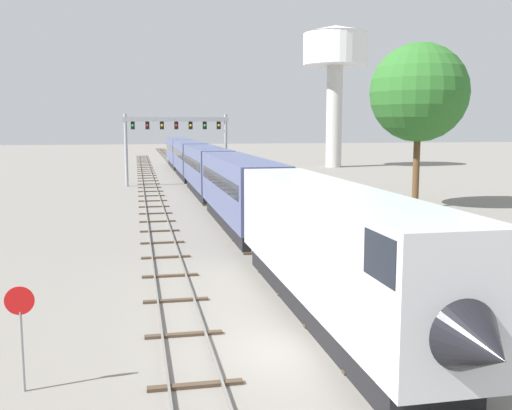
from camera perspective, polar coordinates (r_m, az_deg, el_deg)
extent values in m
plane|color=gray|center=(19.33, 4.26, -13.71)|extent=(400.00, 400.00, 0.00)
cube|color=slate|center=(77.87, -6.81, 2.54)|extent=(0.07, 200.00, 0.16)
cube|color=slate|center=(78.00, -5.75, 2.56)|extent=(0.07, 200.00, 0.16)
cube|color=#473828|center=(18.21, 12.32, -15.10)|extent=(2.60, 0.24, 0.10)
cube|color=#473828|center=(21.68, 8.00, -11.21)|extent=(2.60, 0.24, 0.10)
cube|color=#473828|center=(25.31, 4.97, -8.38)|extent=(2.60, 0.24, 0.10)
cube|color=#473828|center=(29.03, 2.73, -6.25)|extent=(2.60, 0.24, 0.10)
cube|color=#473828|center=(32.82, 1.02, -4.60)|extent=(2.60, 0.24, 0.10)
cube|color=#473828|center=(36.66, -0.32, -3.29)|extent=(2.60, 0.24, 0.10)
cube|color=#473828|center=(40.53, -1.41, -2.23)|extent=(2.60, 0.24, 0.10)
cube|color=#473828|center=(44.42, -2.31, -1.35)|extent=(2.60, 0.24, 0.10)
cube|color=#473828|center=(48.33, -3.06, -0.62)|extent=(2.60, 0.24, 0.10)
cube|color=#473828|center=(52.25, -3.70, 0.01)|extent=(2.60, 0.24, 0.10)
cube|color=#473828|center=(56.18, -4.25, 0.54)|extent=(2.60, 0.24, 0.10)
cube|color=#473828|center=(60.12, -4.73, 1.01)|extent=(2.60, 0.24, 0.10)
cube|color=#473828|center=(64.07, -5.15, 1.42)|extent=(2.60, 0.24, 0.10)
cube|color=#473828|center=(68.03, -5.52, 1.78)|extent=(2.60, 0.24, 0.10)
cube|color=#473828|center=(71.99, -5.85, 2.10)|extent=(2.60, 0.24, 0.10)
cube|color=#473828|center=(75.95, -6.14, 2.39)|extent=(2.60, 0.24, 0.10)
cube|color=#473828|center=(79.92, -6.41, 2.65)|extent=(2.60, 0.24, 0.10)
cube|color=#473828|center=(83.89, -6.65, 2.89)|extent=(2.60, 0.24, 0.10)
cube|color=#473828|center=(87.87, -6.87, 3.10)|extent=(2.60, 0.24, 0.10)
cube|color=#473828|center=(91.84, -7.07, 3.30)|extent=(2.60, 0.24, 0.10)
cube|color=#473828|center=(95.82, -7.26, 3.48)|extent=(2.60, 0.24, 0.10)
cube|color=#473828|center=(99.80, -7.43, 3.64)|extent=(2.60, 0.24, 0.10)
cube|color=#473828|center=(103.78, -7.58, 3.79)|extent=(2.60, 0.24, 0.10)
cube|color=#473828|center=(107.76, -7.73, 3.93)|extent=(2.60, 0.24, 0.10)
cube|color=#473828|center=(111.75, -7.86, 4.06)|extent=(2.60, 0.24, 0.10)
cube|color=#473828|center=(115.73, -7.99, 4.19)|extent=(2.60, 0.24, 0.10)
cube|color=#473828|center=(119.72, -8.10, 4.30)|extent=(2.60, 0.24, 0.10)
cube|color=#473828|center=(123.70, -8.21, 4.41)|extent=(2.60, 0.24, 0.10)
cube|color=#473828|center=(127.69, -8.32, 4.51)|extent=(2.60, 0.24, 0.10)
cube|color=#473828|center=(131.68, -8.41, 4.60)|extent=(2.60, 0.24, 0.10)
cube|color=#473828|center=(135.67, -8.50, 4.69)|extent=(2.60, 0.24, 0.10)
cube|color=#473828|center=(139.66, -8.59, 4.77)|extent=(2.60, 0.24, 0.10)
cube|color=#473828|center=(143.65, -8.67, 4.85)|extent=(2.60, 0.24, 0.10)
cube|color=#473828|center=(147.64, -8.75, 4.92)|extent=(2.60, 0.24, 0.10)
cube|color=#473828|center=(151.63, -8.82, 4.99)|extent=(2.60, 0.24, 0.10)
cube|color=#473828|center=(155.62, -8.89, 5.06)|extent=(2.60, 0.24, 0.10)
cube|color=#473828|center=(159.62, -8.95, 5.12)|extent=(2.60, 0.24, 0.10)
cube|color=#473828|center=(163.61, -9.02, 5.18)|extent=(2.60, 0.24, 0.10)
cube|color=#473828|center=(167.60, -9.08, 5.24)|extent=(2.60, 0.24, 0.10)
cube|color=#473828|center=(171.59, -9.13, 5.29)|extent=(2.60, 0.24, 0.10)
cube|color=#473828|center=(175.59, -9.19, 5.35)|extent=(2.60, 0.24, 0.10)
cube|color=slate|center=(57.74, -10.64, 0.66)|extent=(0.07, 160.00, 0.16)
cube|color=slate|center=(57.78, -9.21, 0.69)|extent=(0.07, 160.00, 0.16)
cube|color=#473828|center=(16.90, -5.82, -16.82)|extent=(2.60, 0.24, 0.10)
cube|color=#473828|center=(20.59, -6.94, -12.23)|extent=(2.60, 0.24, 0.10)
cube|color=#473828|center=(24.38, -7.69, -9.05)|extent=(2.60, 0.24, 0.10)
cube|color=#473828|center=(28.23, -8.23, -6.73)|extent=(2.60, 0.24, 0.10)
cube|color=#473828|center=(32.12, -8.64, -4.96)|extent=(2.60, 0.24, 0.10)
cube|color=#473828|center=(36.03, -8.96, -3.58)|extent=(2.60, 0.24, 0.10)
cube|color=#473828|center=(39.96, -9.21, -2.47)|extent=(2.60, 0.24, 0.10)
cube|color=#473828|center=(43.90, -9.42, -1.56)|extent=(2.60, 0.24, 0.10)
cube|color=#473828|center=(47.85, -9.59, -0.80)|extent=(2.60, 0.24, 0.10)
cube|color=#473828|center=(51.81, -9.74, -0.16)|extent=(2.60, 0.24, 0.10)
cube|color=#473828|center=(55.77, -9.87, 0.40)|extent=(2.60, 0.24, 0.10)
cube|color=#473828|center=(59.74, -9.98, 0.88)|extent=(2.60, 0.24, 0.10)
cube|color=#473828|center=(63.71, -10.07, 1.30)|extent=(2.60, 0.24, 0.10)
cube|color=#473828|center=(67.69, -10.16, 1.67)|extent=(2.60, 0.24, 0.10)
cube|color=#473828|center=(71.67, -10.23, 2.00)|extent=(2.60, 0.24, 0.10)
cube|color=#473828|center=(75.65, -10.30, 2.29)|extent=(2.60, 0.24, 0.10)
cube|color=#473828|center=(79.63, -10.36, 2.56)|extent=(2.60, 0.24, 0.10)
cube|color=#473828|center=(83.62, -10.41, 2.80)|extent=(2.60, 0.24, 0.10)
cube|color=#473828|center=(87.60, -10.46, 3.01)|extent=(2.60, 0.24, 0.10)
cube|color=#473828|center=(91.59, -10.51, 3.21)|extent=(2.60, 0.24, 0.10)
cube|color=#473828|center=(95.58, -10.55, 3.40)|extent=(2.60, 0.24, 0.10)
cube|color=#473828|center=(99.57, -10.59, 3.56)|extent=(2.60, 0.24, 0.10)
cube|color=#473828|center=(103.56, -10.63, 3.72)|extent=(2.60, 0.24, 0.10)
cube|color=#473828|center=(107.55, -10.66, 3.86)|extent=(2.60, 0.24, 0.10)
cube|color=#473828|center=(111.54, -10.69, 4.00)|extent=(2.60, 0.24, 0.10)
cube|color=#473828|center=(115.53, -10.72, 4.12)|extent=(2.60, 0.24, 0.10)
cube|color=#473828|center=(119.53, -10.74, 4.24)|extent=(2.60, 0.24, 0.10)
cube|color=#473828|center=(123.52, -10.77, 4.34)|extent=(2.60, 0.24, 0.10)
cube|color=#473828|center=(127.51, -10.79, 4.45)|extent=(2.60, 0.24, 0.10)
cube|color=#473828|center=(131.51, -10.81, 4.54)|extent=(2.60, 0.24, 0.10)
cube|color=#473828|center=(135.50, -10.83, 4.63)|extent=(2.60, 0.24, 0.10)
cube|color=silver|center=(22.13, 7.02, -3.16)|extent=(3.00, 18.59, 3.80)
cone|color=black|center=(13.86, 19.75, -11.95)|extent=(2.88, 2.60, 2.88)
cube|color=black|center=(14.61, 17.19, -4.55)|extent=(3.04, 1.80, 1.10)
cube|color=black|center=(22.71, 6.92, -9.12)|extent=(2.52, 16.74, 1.00)
cube|color=#4C5684|center=(41.01, -1.64, 1.91)|extent=(3.00, 18.59, 3.80)
cube|color=black|center=(40.97, -1.65, 2.46)|extent=(3.04, 17.11, 0.90)
cube|color=black|center=(41.32, -1.63, -1.41)|extent=(2.52, 16.74, 1.00)
cube|color=#4C5684|center=(60.34, -4.81, 3.75)|extent=(3.00, 18.59, 3.80)
cube|color=black|center=(60.31, -4.82, 4.13)|extent=(3.04, 17.11, 0.90)
cube|color=black|center=(60.55, -4.79, 1.49)|extent=(2.52, 16.74, 1.00)
cube|color=#4C5684|center=(79.80, -6.45, 4.70)|extent=(3.00, 18.59, 3.80)
cube|color=black|center=(79.78, -6.45, 4.98)|extent=(3.04, 17.11, 0.90)
cube|color=black|center=(79.96, -6.42, 2.98)|extent=(2.52, 16.74, 1.00)
cube|color=#4C5684|center=(99.32, -7.44, 5.27)|extent=(3.00, 18.59, 3.80)
cube|color=black|center=(99.30, -7.45, 5.50)|extent=(3.04, 17.11, 0.90)
cube|color=black|center=(99.45, -7.42, 3.89)|extent=(2.52, 16.74, 1.00)
cylinder|color=#999BA0|center=(69.65, -12.34, 5.14)|extent=(0.36, 0.36, 8.24)
cylinder|color=#999BA0|center=(70.42, -2.91, 5.33)|extent=(0.36, 0.36, 8.24)
cube|color=#999BA0|center=(69.74, -7.65, 8.14)|extent=(12.10, 0.36, 0.50)
cube|color=black|center=(69.63, -11.73, 7.48)|extent=(0.44, 0.32, 0.90)
sphere|color=green|center=(69.44, -11.73, 7.48)|extent=(0.28, 0.28, 0.28)
cube|color=black|center=(69.65, -10.37, 7.51)|extent=(0.44, 0.32, 0.90)
sphere|color=red|center=(69.46, -10.36, 7.51)|extent=(0.28, 0.28, 0.28)
cube|color=black|center=(69.70, -9.00, 7.54)|extent=(0.44, 0.32, 0.90)
sphere|color=yellow|center=(69.51, -9.00, 7.54)|extent=(0.28, 0.28, 0.28)
cube|color=black|center=(69.79, -7.65, 7.57)|extent=(0.44, 0.32, 0.90)
sphere|color=red|center=(69.60, -7.64, 7.57)|extent=(0.28, 0.28, 0.28)
cube|color=black|center=(69.92, -6.29, 7.59)|extent=(0.44, 0.32, 0.90)
sphere|color=yellow|center=(69.73, -6.28, 7.59)|extent=(0.28, 0.28, 0.28)
cube|color=black|center=(70.09, -4.94, 7.61)|extent=(0.44, 0.32, 0.90)
sphere|color=green|center=(69.90, -4.92, 7.61)|extent=(0.28, 0.28, 0.28)
cube|color=black|center=(70.29, -3.60, 7.62)|extent=(0.44, 0.32, 0.90)
sphere|color=yellow|center=(70.10, -3.58, 7.62)|extent=(0.28, 0.28, 0.28)
cylinder|color=beige|center=(100.11, 7.50, 8.39)|extent=(2.60, 2.60, 16.65)
cylinder|color=white|center=(100.83, 7.61, 14.59)|extent=(10.43, 10.43, 5.12)
cone|color=white|center=(101.26, 7.64, 16.36)|extent=(10.64, 10.64, 1.20)
cylinder|color=gray|center=(17.32, -21.48, -12.96)|extent=(0.08, 0.08, 2.20)
cylinder|color=red|center=(16.87, -21.73, -8.52)|extent=(0.76, 0.03, 0.76)
cylinder|color=brown|center=(52.11, 15.10, 3.45)|extent=(0.56, 0.56, 6.83)
sphere|color=#2D6B28|center=(52.05, 15.35, 10.36)|extent=(8.19, 8.19, 8.19)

